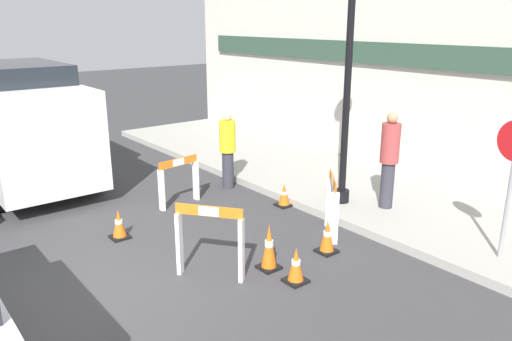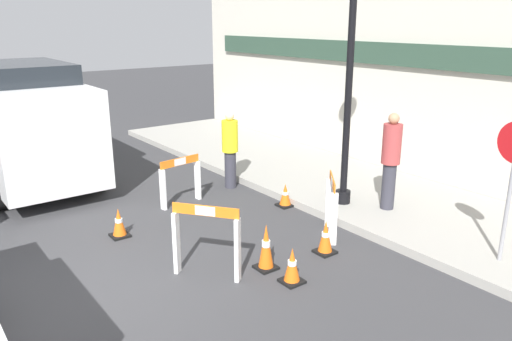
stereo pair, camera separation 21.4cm
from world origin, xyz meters
name	(u,v)px [view 2 (the right image)]	position (x,y,z in m)	size (l,w,h in m)	color
ground_plane	(82,302)	(0.00, 0.00, 0.00)	(60.00, 60.00, 0.00)	#38383A
sidewalk_slab	(386,200)	(0.00, 6.13, 0.07)	(18.00, 3.26, 0.15)	#9E9B93
storefront_facade	(449,60)	(0.00, 7.83, 2.75)	(18.00, 0.22, 5.50)	beige
streetlamp_post	(351,45)	(-0.28, 5.17, 3.12)	(0.44, 0.44, 4.58)	black
barricade_0	(206,238)	(0.40, 1.68, 0.60)	(0.86, 0.70, 1.09)	white
barricade_1	(331,205)	(0.44, 4.12, 0.56)	(0.70, 0.62, 1.04)	white
barricade_2	(181,179)	(-2.43, 2.82, 0.53)	(0.26, 0.92, 0.96)	white
traffic_cone_0	(119,223)	(-1.68, 1.21, 0.24)	(0.30, 0.30, 0.51)	black
traffic_cone_1	(285,196)	(-1.09, 4.40, 0.22)	(0.30, 0.30, 0.46)	black
traffic_cone_2	(325,238)	(0.88, 3.56, 0.26)	(0.30, 0.30, 0.55)	black
traffic_cone_3	(292,266)	(1.26, 2.54, 0.25)	(0.30, 0.30, 0.52)	black
traffic_cone_4	(266,247)	(0.72, 2.50, 0.34)	(0.30, 0.30, 0.71)	black
person_worker	(230,147)	(-2.71, 4.20, 0.91)	(0.48, 0.48, 1.69)	#33333D
person_pedestrian	(391,158)	(0.44, 5.60, 1.12)	(0.35, 0.35, 1.81)	#33333D
work_van	(25,119)	(-5.82, 0.83, 1.44)	(5.00, 2.17, 2.66)	white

